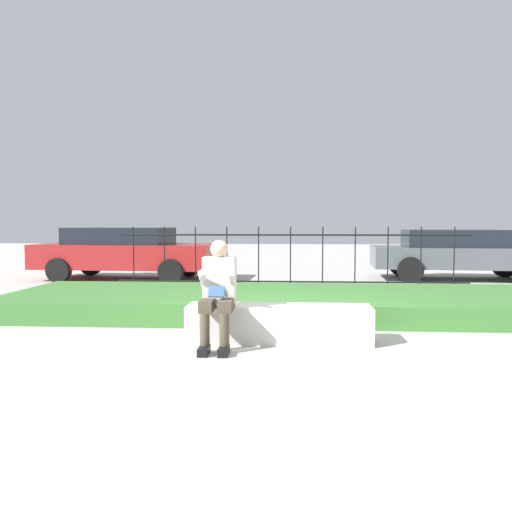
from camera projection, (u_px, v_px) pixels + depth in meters
The scene contains 7 objects.
ground_plane at pixel (291, 342), 6.06m from camera, with size 60.00×60.00×0.00m, color #B2AFA8.
stone_bench at pixel (279, 326), 6.06m from camera, with size 2.23×0.49×0.45m.
person_seated_reader at pixel (218, 289), 5.80m from camera, with size 0.42×0.73×1.25m.
grass_berm at pixel (291, 303), 8.09m from camera, with size 9.08×2.69×0.33m.
iron_fence at pixel (290, 259), 10.03m from camera, with size 7.08×0.03×1.39m.
car_parked_right at pixel (458, 253), 12.85m from camera, with size 4.52×2.10×1.29m.
car_parked_left at pixel (126, 252), 12.96m from camera, with size 4.70×2.16×1.35m.
Camera 1 is at (-0.03, -6.00, 1.44)m, focal length 35.00 mm.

